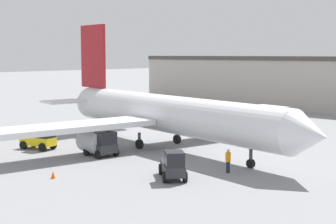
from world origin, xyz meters
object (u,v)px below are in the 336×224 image
ground_crew_worker (228,160)px  pushback_tug (41,138)px  baggage_tug (173,166)px  safety_cone_near (53,175)px  belt_loader_truck (102,145)px  airplane (161,113)px

ground_crew_worker → pushback_tug: (-18.68, -4.39, 0.08)m
baggage_tug → safety_cone_near: (-6.46, -5.82, -0.73)m
belt_loader_truck → safety_cone_near: size_ratio=5.04×
airplane → baggage_tug: 13.25m
airplane → ground_crew_worker: airplane is taller
airplane → safety_cone_near: bearing=-68.7°
pushback_tug → safety_cone_near: pushback_tug is taller
baggage_tug → ground_crew_worker: bearing=108.4°
airplane → pushback_tug: (-7.33, -8.82, -2.22)m
baggage_tug → pushback_tug: size_ratio=1.01×
airplane → belt_loader_truck: size_ratio=13.18×
ground_crew_worker → baggage_tug: size_ratio=0.49×
baggage_tug → safety_cone_near: bearing=-98.5°
airplane → baggage_tug: (9.68, -8.75, -2.27)m
airplane → pushback_tug: bearing=-120.9°
ground_crew_worker → safety_cone_near: (-8.12, -10.15, -0.69)m
airplane → baggage_tug: airplane is taller
ground_crew_worker → pushback_tug: bearing=-150.6°
airplane → ground_crew_worker: size_ratio=20.13×
ground_crew_worker → baggage_tug: (-1.66, -4.33, 0.03)m
airplane → safety_cone_near: 15.22m
airplane → safety_cone_near: airplane is taller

